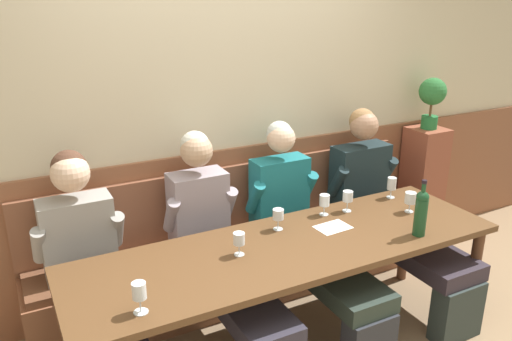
% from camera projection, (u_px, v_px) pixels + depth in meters
% --- Properties ---
extents(room_wall_back, '(6.80, 0.08, 2.80)m').
position_uv_depth(room_wall_back, '(221.00, 99.00, 3.48)').
color(room_wall_back, beige).
rests_on(room_wall_back, ground).
extents(wood_wainscot_panel, '(6.80, 0.03, 1.05)m').
position_uv_depth(wood_wainscot_panel, '(227.00, 219.00, 3.73)').
color(wood_wainscot_panel, brown).
rests_on(wood_wainscot_panel, ground).
extents(wall_bench, '(2.85, 0.42, 0.94)m').
position_uv_depth(wall_bench, '(240.00, 261.00, 3.64)').
color(wall_bench, brown).
rests_on(wall_bench, ground).
extents(dining_table, '(2.55, 0.76, 0.72)m').
position_uv_depth(dining_table, '(290.00, 256.00, 2.96)').
color(dining_table, brown).
rests_on(dining_table, ground).
extents(person_center_right_seat, '(0.51, 1.22, 1.26)m').
position_uv_depth(person_center_right_seat, '(91.00, 281.00, 2.77)').
color(person_center_right_seat, '#2E3432').
rests_on(person_center_right_seat, ground).
extents(person_left_seat, '(0.47, 1.21, 1.27)m').
position_uv_depth(person_left_seat, '(219.00, 248.00, 3.10)').
color(person_left_seat, '#322E3A').
rests_on(person_left_seat, ground).
extents(person_right_seat, '(0.50, 1.20, 1.27)m').
position_uv_depth(person_right_seat, '(306.00, 232.00, 3.35)').
color(person_right_seat, '#292C33').
rests_on(person_right_seat, ground).
extents(person_center_left_seat, '(0.54, 1.21, 1.28)m').
position_uv_depth(person_center_left_seat, '(388.00, 209.00, 3.67)').
color(person_center_left_seat, '#2B3634').
rests_on(person_center_left_seat, ground).
extents(wine_bottle_green_tall, '(0.07, 0.07, 0.35)m').
position_uv_depth(wine_bottle_green_tall, '(421.00, 211.00, 3.00)').
color(wine_bottle_green_tall, '#174223').
rests_on(wine_bottle_green_tall, dining_table).
extents(wine_glass_by_bottle, '(0.06, 0.06, 0.15)m').
position_uv_depth(wine_glass_by_bottle, '(392.00, 185.00, 3.56)').
color(wine_glass_by_bottle, silver).
rests_on(wine_glass_by_bottle, dining_table).
extents(wine_glass_right_end, '(0.07, 0.07, 0.14)m').
position_uv_depth(wine_glass_right_end, '(410.00, 199.00, 3.34)').
color(wine_glass_right_end, silver).
rests_on(wine_glass_right_end, dining_table).
extents(wine_glass_mid_left, '(0.07, 0.07, 0.15)m').
position_uv_depth(wine_glass_mid_left, '(139.00, 293.00, 2.29)').
color(wine_glass_mid_left, silver).
rests_on(wine_glass_mid_left, dining_table).
extents(wine_glass_left_end, '(0.07, 0.07, 0.14)m').
position_uv_depth(wine_glass_left_end, '(324.00, 201.00, 3.29)').
color(wine_glass_left_end, silver).
rests_on(wine_glass_left_end, dining_table).
extents(wine_glass_near_bucket, '(0.06, 0.06, 0.13)m').
position_uv_depth(wine_glass_near_bucket, '(239.00, 240.00, 2.79)').
color(wine_glass_near_bucket, silver).
rests_on(wine_glass_near_bucket, dining_table).
extents(wine_glass_center_front, '(0.07, 0.07, 0.14)m').
position_uv_depth(wine_glass_center_front, '(348.00, 197.00, 3.34)').
color(wine_glass_center_front, silver).
rests_on(wine_glass_center_front, dining_table).
extents(wine_glass_mid_right, '(0.07, 0.07, 0.13)m').
position_uv_depth(wine_glass_mid_right, '(278.00, 215.00, 3.09)').
color(wine_glass_mid_right, silver).
rests_on(wine_glass_mid_right, dining_table).
extents(tasting_sheet_left_guest, '(0.22, 0.16, 0.00)m').
position_uv_depth(tasting_sheet_left_guest, '(333.00, 227.00, 3.15)').
color(tasting_sheet_left_guest, white).
rests_on(tasting_sheet_left_guest, dining_table).
extents(corner_pedestal, '(0.28, 0.28, 1.03)m').
position_uv_depth(corner_pedestal, '(422.00, 188.00, 4.34)').
color(corner_pedestal, brown).
rests_on(corner_pedestal, ground).
extents(potted_plant, '(0.22, 0.22, 0.41)m').
position_uv_depth(potted_plant, '(432.00, 96.00, 4.08)').
color(potted_plant, '#216A33').
rests_on(potted_plant, corner_pedestal).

